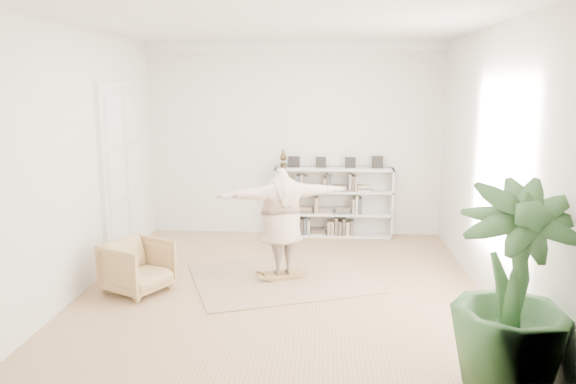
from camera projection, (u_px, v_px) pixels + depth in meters
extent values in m
plane|color=#916F4B|center=(283.00, 287.00, 7.95)|extent=(6.00, 6.00, 0.00)
plane|color=silver|center=(294.00, 140.00, 10.55)|extent=(5.50, 0.00, 5.50)
plane|color=silver|center=(257.00, 209.00, 4.67)|extent=(5.50, 0.00, 5.50)
plane|color=silver|center=(85.00, 159.00, 7.78)|extent=(0.00, 6.00, 6.00)
plane|color=silver|center=(489.00, 163.00, 7.44)|extent=(0.00, 6.00, 6.00)
plane|color=white|center=(283.00, 24.00, 7.27)|extent=(6.00, 6.00, 0.00)
cube|color=white|center=(294.00, 46.00, 10.17)|extent=(5.50, 0.12, 0.18)
cube|color=white|center=(123.00, 173.00, 9.13)|extent=(0.08, 1.78, 2.92)
cube|color=silver|center=(115.00, 177.00, 8.74)|extent=(0.06, 0.78, 2.80)
cube|color=silver|center=(132.00, 170.00, 9.52)|extent=(0.06, 0.78, 2.80)
cube|color=silver|center=(276.00, 202.00, 10.60)|extent=(0.04, 0.35, 1.30)
cube|color=silver|center=(392.00, 203.00, 10.46)|extent=(0.04, 0.35, 1.30)
cube|color=silver|center=(333.00, 201.00, 10.68)|extent=(2.20, 0.04, 1.30)
cube|color=silver|center=(333.00, 235.00, 10.65)|extent=(2.20, 0.35, 0.04)
cube|color=silver|center=(333.00, 214.00, 10.57)|extent=(2.20, 0.35, 0.04)
cube|color=silver|center=(334.00, 191.00, 10.49)|extent=(2.20, 0.35, 0.04)
cube|color=silver|center=(334.00, 169.00, 10.41)|extent=(2.20, 0.35, 0.04)
cube|color=black|center=(294.00, 161.00, 10.48)|extent=(0.18, 0.07, 0.24)
cube|color=black|center=(321.00, 161.00, 10.45)|extent=(0.18, 0.07, 0.24)
cube|color=black|center=(350.00, 161.00, 10.41)|extent=(0.18, 0.07, 0.24)
cube|color=black|center=(377.00, 162.00, 10.38)|extent=(0.18, 0.07, 0.24)
imported|color=tan|center=(138.00, 267.00, 7.71)|extent=(1.06, 1.05, 0.72)
cube|color=tan|center=(282.00, 278.00, 8.28)|extent=(3.04, 2.75, 0.02)
cube|color=olive|center=(282.00, 274.00, 8.27)|extent=(0.58, 0.46, 0.03)
cube|color=olive|center=(282.00, 276.00, 8.27)|extent=(0.34, 0.17, 0.04)
cube|color=olive|center=(282.00, 276.00, 8.27)|extent=(0.34, 0.17, 0.04)
cube|color=olive|center=(282.00, 274.00, 8.27)|extent=(0.21, 0.12, 0.10)
cube|color=olive|center=(282.00, 274.00, 8.27)|extent=(0.21, 0.12, 0.10)
imported|color=tan|center=(281.00, 219.00, 8.11)|extent=(1.99, 1.16, 1.57)
imported|color=#2A4E27|center=(514.00, 289.00, 5.12)|extent=(1.17, 1.17, 1.97)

